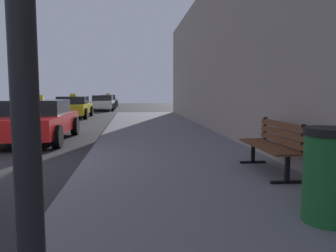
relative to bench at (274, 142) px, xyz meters
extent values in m
cube|color=#5B5B60|center=(-1.39, 1.21, -0.59)|extent=(4.00, 32.00, 0.15)
cube|color=gray|center=(0.81, 1.21, 2.14)|extent=(0.70, 32.00, 5.60)
cube|color=brown|center=(-0.28, 0.00, -0.06)|extent=(0.12, 1.66, 0.04)
cube|color=brown|center=(-0.15, 0.00, -0.06)|extent=(0.12, 1.66, 0.04)
cube|color=brown|center=(-0.03, 0.00, -0.06)|extent=(0.12, 1.66, 0.04)
cube|color=brown|center=(0.10, 0.00, -0.06)|extent=(0.12, 1.66, 0.04)
cube|color=brown|center=(0.13, 0.00, 0.04)|extent=(0.07, 1.66, 0.11)
cube|color=brown|center=(0.13, 0.00, 0.17)|extent=(0.07, 1.66, 0.11)
cube|color=brown|center=(0.13, 0.00, 0.30)|extent=(0.07, 1.66, 0.11)
cube|color=black|center=(-0.10, -0.71, -0.29)|extent=(0.06, 0.06, 0.45)
cube|color=black|center=(-0.10, -0.71, -0.49)|extent=(0.50, 0.07, 0.04)
cube|color=black|center=(0.13, -0.71, 0.16)|extent=(0.05, 0.05, 0.44)
cube|color=black|center=(-0.08, 0.71, -0.29)|extent=(0.06, 0.06, 0.45)
cube|color=black|center=(-0.08, 0.71, -0.49)|extent=(0.50, 0.07, 0.04)
cube|color=black|center=(0.15, 0.71, 0.16)|extent=(0.05, 0.05, 0.44)
cylinder|color=#195926|center=(-0.35, -2.12, -0.05)|extent=(0.52, 0.52, 0.92)
cylinder|color=black|center=(-0.35, -2.12, 0.45)|extent=(0.55, 0.55, 0.08)
cube|color=red|center=(-5.35, 5.15, -0.12)|extent=(1.84, 4.36, 0.55)
cube|color=black|center=(-5.35, 5.37, 0.38)|extent=(1.62, 1.96, 0.45)
cube|color=yellow|center=(-5.35, 5.37, 0.69)|extent=(0.36, 0.14, 0.16)
cylinder|color=black|center=(-4.43, 3.76, -0.34)|extent=(0.22, 0.64, 0.64)
cylinder|color=black|center=(-4.43, 6.55, -0.34)|extent=(0.22, 0.64, 0.64)
cylinder|color=black|center=(-6.27, 6.55, -0.34)|extent=(0.22, 0.64, 0.64)
cube|color=yellow|center=(-5.94, 14.71, -0.12)|extent=(1.85, 4.06, 0.55)
cube|color=black|center=(-5.94, 14.91, 0.38)|extent=(1.63, 1.83, 0.45)
cube|color=yellow|center=(-5.94, 14.91, 0.69)|extent=(0.36, 0.14, 0.16)
cylinder|color=black|center=(-5.02, 13.41, -0.34)|extent=(0.22, 0.64, 0.64)
cylinder|color=black|center=(-6.87, 13.41, -0.34)|extent=(0.22, 0.64, 0.64)
cylinder|color=black|center=(-5.02, 16.01, -0.34)|extent=(0.22, 0.64, 0.64)
cylinder|color=black|center=(-6.87, 16.01, -0.34)|extent=(0.22, 0.64, 0.64)
cube|color=white|center=(-4.87, 22.72, -0.12)|extent=(1.82, 4.52, 0.55)
cube|color=black|center=(-4.87, 22.94, 0.38)|extent=(1.60, 2.03, 0.45)
cylinder|color=black|center=(-3.96, 21.27, -0.34)|extent=(0.22, 0.64, 0.64)
cylinder|color=black|center=(-5.78, 21.27, -0.34)|extent=(0.22, 0.64, 0.64)
cylinder|color=black|center=(-3.96, 24.16, -0.34)|extent=(0.22, 0.64, 0.64)
cylinder|color=black|center=(-5.78, 24.16, -0.34)|extent=(0.22, 0.64, 0.64)
cube|color=black|center=(-4.89, 29.08, -0.12)|extent=(1.71, 4.32, 0.55)
cube|color=black|center=(-4.89, 29.30, 0.38)|extent=(1.50, 1.94, 0.45)
cube|color=yellow|center=(-4.89, 29.30, 0.69)|extent=(0.36, 0.14, 0.16)
cylinder|color=black|center=(-4.04, 27.70, -0.34)|extent=(0.22, 0.64, 0.64)
cylinder|color=black|center=(-5.75, 27.70, -0.34)|extent=(0.22, 0.64, 0.64)
cylinder|color=black|center=(-4.04, 30.47, -0.34)|extent=(0.22, 0.64, 0.64)
cylinder|color=black|center=(-5.75, 30.47, -0.34)|extent=(0.22, 0.64, 0.64)
camera|label=1|loc=(-2.39, -5.21, 0.85)|focal=34.59mm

